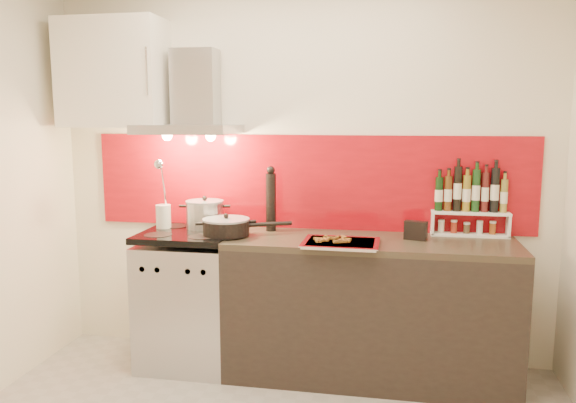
% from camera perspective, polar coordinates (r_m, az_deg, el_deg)
% --- Properties ---
extents(back_wall, '(3.40, 0.02, 2.60)m').
position_cam_1_polar(back_wall, '(3.84, 1.23, 3.20)').
color(back_wall, silver).
rests_on(back_wall, ground).
extents(backsplash, '(3.00, 0.02, 0.64)m').
position_cam_1_polar(backsplash, '(3.83, 1.94, 1.97)').
color(backsplash, maroon).
rests_on(backsplash, back_wall).
extents(range_stove, '(0.60, 0.60, 0.91)m').
position_cam_1_polar(range_stove, '(3.90, -9.91, -9.75)').
color(range_stove, '#B7B7BA').
rests_on(range_stove, ground).
extents(counter, '(1.80, 0.60, 0.90)m').
position_cam_1_polar(counter, '(3.68, 8.26, -10.72)').
color(counter, black).
rests_on(counter, ground).
extents(range_hood, '(0.62, 0.50, 0.61)m').
position_cam_1_polar(range_hood, '(3.84, -9.67, 9.70)').
color(range_hood, '#B7B7BA').
rests_on(range_hood, back_wall).
extents(upper_cabinet, '(0.70, 0.35, 0.72)m').
position_cam_1_polar(upper_cabinet, '(4.06, -17.28, 12.30)').
color(upper_cabinet, white).
rests_on(upper_cabinet, back_wall).
extents(stock_pot, '(0.26, 0.26, 0.22)m').
position_cam_1_polar(stock_pot, '(3.86, -8.44, -1.28)').
color(stock_pot, '#B7B7BA').
rests_on(stock_pot, range_stove).
extents(saute_pan, '(0.55, 0.35, 0.14)m').
position_cam_1_polar(saute_pan, '(3.63, -6.20, -2.54)').
color(saute_pan, black).
rests_on(saute_pan, range_stove).
extents(utensil_jar, '(0.10, 0.15, 0.49)m').
position_cam_1_polar(utensil_jar, '(3.89, -12.60, -0.74)').
color(utensil_jar, silver).
rests_on(utensil_jar, range_stove).
extents(pepper_mill, '(0.07, 0.07, 0.44)m').
position_cam_1_polar(pepper_mill, '(3.76, -1.75, 0.19)').
color(pepper_mill, black).
rests_on(pepper_mill, counter).
extents(step_shelf, '(0.49, 0.13, 0.45)m').
position_cam_1_polar(step_shelf, '(3.78, 18.03, -0.30)').
color(step_shelf, white).
rests_on(step_shelf, counter).
extents(caddy_box, '(0.15, 0.10, 0.12)m').
position_cam_1_polar(caddy_box, '(3.59, 12.85, -2.88)').
color(caddy_box, black).
rests_on(caddy_box, counter).
extents(baking_tray, '(0.46, 0.36, 0.03)m').
position_cam_1_polar(baking_tray, '(3.38, 5.33, -4.18)').
color(baking_tray, silver).
rests_on(baking_tray, counter).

